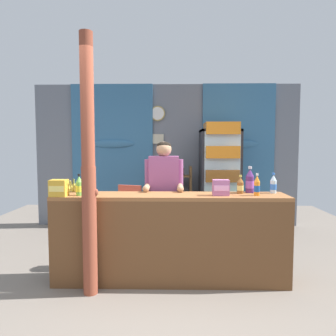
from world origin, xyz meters
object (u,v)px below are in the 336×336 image
soda_bottle_orange_soda (257,186)px  snack_box_wafer (221,188)px  soda_bottle_grape_soda (250,181)px  snack_box_choco_powder (59,188)px  drink_fridge (220,174)px  shopkeeper (164,189)px  soda_bottle_water (273,184)px  soda_bottle_lime_soda (79,186)px  soda_bottle_iced_tea (240,186)px  timber_post (89,172)px  banana_bunch (74,187)px  stall_counter (170,232)px  bottle_shelf_rack (178,197)px  plastic_lawn_chair (127,208)px

soda_bottle_orange_soda → snack_box_wafer: (-0.39, 0.00, -0.02)m
soda_bottle_grape_soda → snack_box_choco_powder: size_ratio=1.72×
drink_fridge → shopkeeper: size_ratio=1.21×
shopkeeper → soda_bottle_water: shopkeeper is taller
soda_bottle_lime_soda → snack_box_choco_powder: (-0.20, -0.05, -0.01)m
soda_bottle_orange_soda → soda_bottle_water: bearing=37.3°
soda_bottle_water → soda_bottle_grape_soda: bearing=173.7°
soda_bottle_lime_soda → soda_bottle_iced_tea: size_ratio=1.14×
soda_bottle_lime_soda → timber_post: bearing=-52.9°
shopkeeper → soda_bottle_water: size_ratio=6.79×
soda_bottle_lime_soda → banana_bunch: size_ratio=0.89×
soda_bottle_iced_tea → snack_box_choco_powder: size_ratio=1.17×
stall_counter → soda_bottle_grape_soda: size_ratio=8.45×
shopkeeper → soda_bottle_iced_tea: bearing=-21.3°
soda_bottle_orange_soda → soda_bottle_iced_tea: bearing=137.7°
soda_bottle_lime_soda → snack_box_wafer: soda_bottle_lime_soda is taller
shopkeeper → soda_bottle_iced_tea: 0.95m
soda_bottle_orange_soda → soda_bottle_water: 0.30m
drink_fridge → soda_bottle_lime_soda: drink_fridge is taller
soda_bottle_grape_soda → soda_bottle_water: (0.26, -0.03, -0.03)m
soda_bottle_grape_soda → snack_box_choco_powder: bearing=-172.0°
soda_bottle_lime_soda → soda_bottle_iced_tea: soda_bottle_lime_soda is taller
stall_counter → soda_bottle_iced_tea: (0.79, 0.18, 0.49)m
banana_bunch → soda_bottle_iced_tea: bearing=-2.1°
shopkeeper → soda_bottle_grape_soda: shopkeeper is taller
shopkeeper → soda_bottle_water: 1.30m
timber_post → snack_box_choco_powder: (-0.37, 0.17, -0.19)m
bottle_shelf_rack → soda_bottle_grape_soda: bearing=-67.6°
stall_counter → soda_bottle_water: size_ratio=11.09×
drink_fridge → banana_bunch: (-1.96, -1.74, 0.00)m
soda_bottle_orange_soda → plastic_lawn_chair: bearing=134.7°
snack_box_wafer → soda_bottle_lime_soda: bearing=-178.6°
drink_fridge → snack_box_wafer: (-0.28, -1.95, 0.03)m
stall_counter → shopkeeper: shopkeeper is taller
plastic_lawn_chair → soda_bottle_lime_soda: size_ratio=3.63×
bottle_shelf_rack → soda_bottle_iced_tea: 2.18m
snack_box_choco_powder → stall_counter: bearing=2.3°
soda_bottle_grape_soda → soda_bottle_lime_soda: soda_bottle_grape_soda is taller
soda_bottle_iced_tea → banana_bunch: bearing=177.9°
soda_bottle_orange_soda → snack_box_wafer: 0.39m
stall_counter → shopkeeper: bearing=99.5°
timber_post → soda_bottle_orange_soda: 1.79m
snack_box_wafer → banana_bunch: snack_box_wafer is taller
snack_box_wafer → snack_box_choco_powder: 1.75m
soda_bottle_grape_soda → soda_bottle_water: size_ratio=1.31×
timber_post → plastic_lawn_chair: (0.07, 1.96, -0.77)m
timber_post → soda_bottle_grape_soda: size_ratio=8.65×
soda_bottle_grape_soda → soda_bottle_iced_tea: size_ratio=1.47×
stall_counter → bottle_shelf_rack: (0.11, 2.19, 0.02)m
stall_counter → soda_bottle_orange_soda: bearing=2.4°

